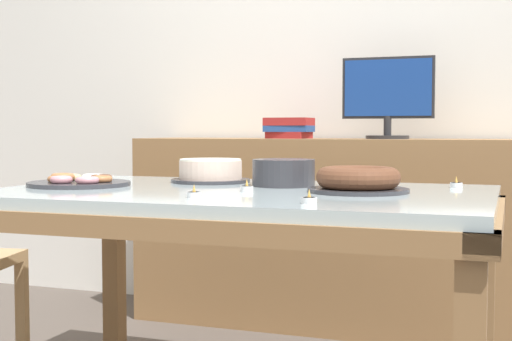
{
  "coord_description": "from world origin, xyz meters",
  "views": [
    {
      "loc": [
        0.8,
        -2.09,
        0.95
      ],
      "look_at": [
        0.04,
        0.02,
        0.82
      ],
      "focal_mm": 50.0,
      "sensor_mm": 36.0,
      "label": 1
    }
  ],
  "objects_px": {
    "cake_chocolate_round": "(211,171)",
    "tealight_left_edge": "(309,200)",
    "plate_stack": "(284,173)",
    "pastry_platter": "(79,182)",
    "book_stack": "(289,128)",
    "tealight_near_cakes": "(194,194)",
    "tealight_right_edge": "(456,184)",
    "computer_monitor": "(388,98)",
    "tealight_centre": "(247,188)",
    "cake_golden_bundt": "(358,180)"
  },
  "relations": [
    {
      "from": "computer_monitor",
      "to": "pastry_platter",
      "type": "relative_size",
      "value": 1.24
    },
    {
      "from": "computer_monitor",
      "to": "cake_chocolate_round",
      "type": "xyz_separation_m",
      "value": [
        -0.47,
        -0.97,
        -0.3
      ]
    },
    {
      "from": "pastry_platter",
      "to": "tealight_left_edge",
      "type": "xyz_separation_m",
      "value": [
        0.89,
        -0.3,
        -0.0
      ]
    },
    {
      "from": "book_stack",
      "to": "tealight_near_cakes",
      "type": "bearing_deg",
      "value": -82.75
    },
    {
      "from": "pastry_platter",
      "to": "tealight_left_edge",
      "type": "height_order",
      "value": "pastry_platter"
    },
    {
      "from": "cake_golden_bundt",
      "to": "tealight_near_cakes",
      "type": "bearing_deg",
      "value": -140.27
    },
    {
      "from": "book_stack",
      "to": "pastry_platter",
      "type": "height_order",
      "value": "book_stack"
    },
    {
      "from": "tealight_right_edge",
      "to": "cake_chocolate_round",
      "type": "bearing_deg",
      "value": -175.98
    },
    {
      "from": "plate_stack",
      "to": "tealight_near_cakes",
      "type": "relative_size",
      "value": 5.25
    },
    {
      "from": "computer_monitor",
      "to": "plate_stack",
      "type": "bearing_deg",
      "value": -99.43
    },
    {
      "from": "book_stack",
      "to": "cake_chocolate_round",
      "type": "distance_m",
      "value": 0.98
    },
    {
      "from": "plate_stack",
      "to": "tealight_left_edge",
      "type": "distance_m",
      "value": 0.57
    },
    {
      "from": "cake_golden_bundt",
      "to": "tealight_right_edge",
      "type": "height_order",
      "value": "cake_golden_bundt"
    },
    {
      "from": "cake_chocolate_round",
      "to": "tealight_centre",
      "type": "bearing_deg",
      "value": -50.31
    },
    {
      "from": "pastry_platter",
      "to": "book_stack",
      "type": "bearing_deg",
      "value": 74.59
    },
    {
      "from": "cake_chocolate_round",
      "to": "pastry_platter",
      "type": "bearing_deg",
      "value": -140.04
    },
    {
      "from": "cake_golden_bundt",
      "to": "plate_stack",
      "type": "relative_size",
      "value": 1.46
    },
    {
      "from": "book_stack",
      "to": "tealight_centre",
      "type": "relative_size",
      "value": 5.48
    },
    {
      "from": "tealight_near_cakes",
      "to": "tealight_left_edge",
      "type": "bearing_deg",
      "value": -7.16
    },
    {
      "from": "computer_monitor",
      "to": "plate_stack",
      "type": "relative_size",
      "value": 2.02
    },
    {
      "from": "cake_golden_bundt",
      "to": "cake_chocolate_round",
      "type": "bearing_deg",
      "value": 159.07
    },
    {
      "from": "cake_golden_bundt",
      "to": "tealight_right_edge",
      "type": "bearing_deg",
      "value": 46.67
    },
    {
      "from": "tealight_near_cakes",
      "to": "tealight_centre",
      "type": "bearing_deg",
      "value": 74.98
    },
    {
      "from": "tealight_right_edge",
      "to": "tealight_centre",
      "type": "xyz_separation_m",
      "value": [
        -0.59,
        -0.37,
        0.0
      ]
    },
    {
      "from": "plate_stack",
      "to": "tealight_right_edge",
      "type": "height_order",
      "value": "plate_stack"
    },
    {
      "from": "cake_chocolate_round",
      "to": "cake_golden_bundt",
      "type": "relative_size",
      "value": 0.93
    },
    {
      "from": "computer_monitor",
      "to": "tealight_near_cakes",
      "type": "bearing_deg",
      "value": -100.59
    },
    {
      "from": "computer_monitor",
      "to": "tealight_centre",
      "type": "relative_size",
      "value": 10.6
    },
    {
      "from": "tealight_left_edge",
      "to": "tealight_near_cakes",
      "type": "height_order",
      "value": "same"
    },
    {
      "from": "plate_stack",
      "to": "computer_monitor",
      "type": "bearing_deg",
      "value": 80.57
    },
    {
      "from": "cake_chocolate_round",
      "to": "plate_stack",
      "type": "bearing_deg",
      "value": -14.13
    },
    {
      "from": "book_stack",
      "to": "tealight_centre",
      "type": "distance_m",
      "value": 1.32
    },
    {
      "from": "pastry_platter",
      "to": "tealight_left_edge",
      "type": "bearing_deg",
      "value": -18.51
    },
    {
      "from": "plate_stack",
      "to": "tealight_right_edge",
      "type": "bearing_deg",
      "value": 13.79
    },
    {
      "from": "tealight_right_edge",
      "to": "tealight_near_cakes",
      "type": "height_order",
      "value": "same"
    },
    {
      "from": "plate_stack",
      "to": "tealight_right_edge",
      "type": "xyz_separation_m",
      "value": [
        0.55,
        0.13,
        -0.03
      ]
    },
    {
      "from": "computer_monitor",
      "to": "plate_stack",
      "type": "height_order",
      "value": "computer_monitor"
    },
    {
      "from": "cake_chocolate_round",
      "to": "tealight_centre",
      "type": "height_order",
      "value": "cake_chocolate_round"
    },
    {
      "from": "cake_chocolate_round",
      "to": "tealight_left_edge",
      "type": "bearing_deg",
      "value": -48.1
    },
    {
      "from": "tealight_left_edge",
      "to": "cake_chocolate_round",
      "type": "bearing_deg",
      "value": 131.9
    },
    {
      "from": "book_stack",
      "to": "tealight_near_cakes",
      "type": "distance_m",
      "value": 1.54
    },
    {
      "from": "cake_golden_bundt",
      "to": "tealight_left_edge",
      "type": "distance_m",
      "value": 0.37
    },
    {
      "from": "pastry_platter",
      "to": "tealight_near_cakes",
      "type": "xyz_separation_m",
      "value": [
        0.54,
        -0.25,
        -0.0
      ]
    },
    {
      "from": "computer_monitor",
      "to": "tealight_centre",
      "type": "height_order",
      "value": "computer_monitor"
    },
    {
      "from": "plate_stack",
      "to": "pastry_platter",
      "type": "bearing_deg",
      "value": -161.29
    },
    {
      "from": "cake_golden_bundt",
      "to": "tealight_right_edge",
      "type": "distance_m",
      "value": 0.39
    },
    {
      "from": "book_stack",
      "to": "plate_stack",
      "type": "bearing_deg",
      "value": -73.79
    },
    {
      "from": "computer_monitor",
      "to": "tealight_centre",
      "type": "distance_m",
      "value": 1.33
    },
    {
      "from": "pastry_platter",
      "to": "computer_monitor",
      "type": "bearing_deg",
      "value": 56.85
    },
    {
      "from": "cake_chocolate_round",
      "to": "tealight_near_cakes",
      "type": "relative_size",
      "value": 7.11
    }
  ]
}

